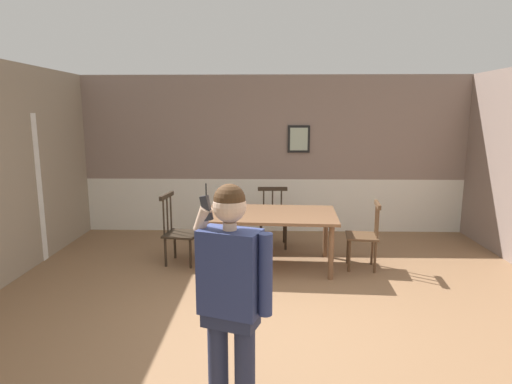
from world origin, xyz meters
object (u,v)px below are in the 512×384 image
dining_table (270,218)px  person_figure (231,291)px  chair_by_doorway (364,235)px  chair_at_table_head (179,231)px  chair_near_window (273,218)px

dining_table → person_figure: person_figure is taller
chair_by_doorway → chair_at_table_head: size_ratio=0.93×
dining_table → chair_by_doorway: 1.30m
chair_by_doorway → person_figure: person_figure is taller
chair_near_window → person_figure: (-0.33, -4.03, 0.49)m
person_figure → chair_by_doorway: bearing=-98.0°
chair_by_doorway → chair_at_table_head: chair_at_table_head is taller
chair_near_window → chair_by_doorway: 1.59m
chair_by_doorway → chair_at_table_head: bearing=93.7°
chair_near_window → chair_at_table_head: size_ratio=0.93×
chair_by_doorway → chair_at_table_head: 2.57m
dining_table → chair_at_table_head: bearing=176.6°
chair_at_table_head → person_figure: person_figure is taller
dining_table → chair_near_window: size_ratio=2.01×
chair_by_doorway → person_figure: bearing=159.7°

